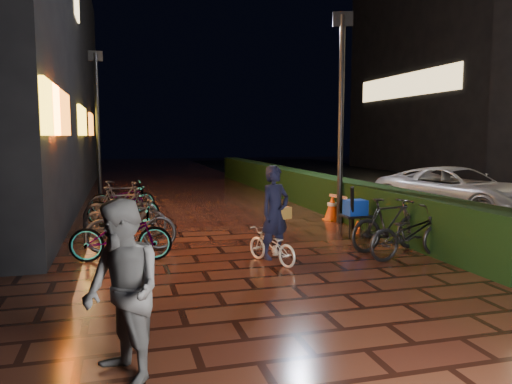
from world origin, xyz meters
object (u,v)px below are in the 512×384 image
object	(u,v)px
bystander_person	(122,292)
traffic_barrier	(347,210)
cart_assembly	(355,210)
cyclist	(273,228)
van	(458,190)

from	to	relation	value
bystander_person	traffic_barrier	bearing A→B (deg)	114.64
traffic_barrier	cart_assembly	size ratio (longest dim) A/B	1.48
cyclist	traffic_barrier	size ratio (longest dim) A/B	1.00
cyclist	traffic_barrier	world-z (taller)	cyclist
traffic_barrier	van	bearing A→B (deg)	12.07
bystander_person	traffic_barrier	size ratio (longest dim) A/B	0.98
van	cart_assembly	bearing A→B (deg)	-173.07
traffic_barrier	cyclist	bearing A→B (deg)	-132.18
cyclist	van	bearing A→B (deg)	31.03
cart_assembly	traffic_barrier	bearing A→B (deg)	70.65
cyclist	bystander_person	bearing A→B (deg)	-124.97
traffic_barrier	cart_assembly	world-z (taller)	cart_assembly
bystander_person	cart_assembly	xyz separation A→B (m)	(4.85, 5.31, -0.24)
van	traffic_barrier	bearing A→B (deg)	171.70
bystander_person	van	bearing A→B (deg)	102.77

